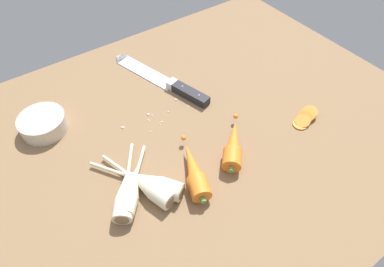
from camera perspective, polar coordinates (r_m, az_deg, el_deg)
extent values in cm
cube|color=brown|center=(79.78, -0.83, -0.76)|extent=(120.00, 90.00, 4.00)
cube|color=silver|center=(95.67, -8.10, 10.65)|extent=(9.80, 20.43, 0.50)
cone|color=silver|center=(102.73, -12.68, 12.92)|extent=(4.64, 3.98, 3.96)
cube|color=silver|center=(89.53, -3.53, 8.68)|extent=(3.38, 2.74, 2.20)
cube|color=#232328|center=(86.30, -0.26, 6.95)|extent=(5.75, 11.34, 2.20)
sphere|color=silver|center=(86.92, -1.71, 8.26)|extent=(0.50, 0.50, 0.50)
sphere|color=silver|center=(84.28, 1.23, 6.71)|extent=(0.50, 0.50, 0.50)
cylinder|color=orange|center=(66.63, 1.27, -9.47)|extent=(5.62, 5.98, 4.20)
cone|color=orange|center=(69.71, 0.01, -5.56)|extent=(7.80, 12.22, 3.99)
sphere|color=orange|center=(74.41, -1.51, -0.77)|extent=(1.20, 1.20, 1.20)
cylinder|color=#5B7F3D|center=(65.18, 1.98, -11.65)|extent=(1.47, 1.36, 1.20)
cylinder|color=orange|center=(71.22, 7.06, -4.43)|extent=(6.20, 6.21, 4.20)
cone|color=orange|center=(74.66, 7.34, -1.08)|extent=(10.46, 10.71, 3.99)
sphere|color=orange|center=(79.71, 7.68, 3.00)|extent=(1.20, 1.20, 1.20)
cylinder|color=#5B7F3D|center=(69.51, 6.90, -6.32)|extent=(1.56, 1.55, 1.20)
cylinder|color=beige|center=(66.66, -3.84, -9.76)|extent=(6.10, 6.37, 4.00)
cone|color=beige|center=(68.71, -9.19, -7.88)|extent=(8.09, 9.48, 3.80)
cylinder|color=beige|center=(72.16, -14.12, -6.44)|extent=(5.92, 8.35, 0.70)
cylinder|color=#7A6647|center=(66.09, -1.83, -10.44)|extent=(2.49, 1.81, 2.80)
cylinder|color=beige|center=(66.03, -5.32, -10.85)|extent=(5.20, 5.58, 4.00)
cone|color=beige|center=(68.67, -9.37, -7.97)|extent=(6.10, 8.91, 3.80)
cylinder|color=beige|center=(72.57, -13.01, -5.65)|extent=(3.34, 8.60, 0.70)
cylinder|color=#7A6647|center=(65.21, -3.76, -11.93)|extent=(2.76, 1.14, 2.80)
cylinder|color=beige|center=(65.64, -11.99, -12.96)|extent=(5.79, 5.90, 4.00)
cone|color=beige|center=(68.68, -11.37, -8.46)|extent=(7.54, 8.63, 3.80)
cylinder|color=beige|center=(72.91, -10.71, -4.68)|extent=(5.34, 7.42, 0.70)
cylinder|color=#7A6647|center=(64.66, -12.23, -14.68)|extent=(2.49, 1.82, 2.80)
cylinder|color=beige|center=(66.03, -11.40, -12.17)|extent=(5.70, 5.71, 4.00)
cone|color=beige|center=(68.73, -10.23, -8.09)|extent=(7.68, 7.93, 3.80)
cylinder|color=beige|center=(72.57, -9.06, -4.68)|extent=(5.77, 6.30, 0.70)
cylinder|color=#7A6647|center=(65.15, -11.86, -13.72)|extent=(2.28, 2.10, 2.80)
cylinder|color=orange|center=(83.98, 18.47, 1.61)|extent=(3.59, 3.59, 0.70)
cylinder|color=orange|center=(84.44, 18.87, 2.03)|extent=(3.76, 3.67, 2.03)
cylinder|color=orange|center=(85.09, 19.16, 2.61)|extent=(3.81, 3.73, 2.45)
cylinder|color=orange|center=(85.76, 19.63, 3.12)|extent=(3.91, 3.83, 2.20)
cylinder|color=orange|center=(86.21, 20.03, 3.50)|extent=(3.82, 3.74, 2.03)
cylinder|color=beige|center=(85.28, -24.71, 1.59)|extent=(11.00, 11.00, 4.00)
cylinder|color=#ABA392|center=(84.96, -24.81, 1.81)|extent=(8.80, 8.80, 2.80)
sphere|color=beige|center=(80.71, -5.37, 2.12)|extent=(0.51, 0.51, 0.51)
sphere|color=beige|center=(81.47, -7.65, 2.37)|extent=(0.44, 0.44, 0.44)
sphere|color=beige|center=(84.27, -0.67, 4.85)|extent=(0.42, 0.42, 0.42)
sphere|color=beige|center=(80.29, -5.68, 1.73)|extent=(0.42, 0.42, 0.42)
sphere|color=beige|center=(82.57, -7.02, 3.25)|extent=(0.43, 0.43, 0.43)
sphere|color=beige|center=(82.78, -7.73, 3.49)|extent=(0.82, 0.82, 0.82)
sphere|color=beige|center=(78.90, -7.36, 0.41)|extent=(0.42, 0.42, 0.42)
sphere|color=beige|center=(85.38, 0.90, 5.63)|extent=(0.54, 0.54, 0.54)
sphere|color=beige|center=(83.12, -4.09, 3.96)|extent=(0.48, 0.48, 0.48)
sphere|color=beige|center=(86.07, -2.89, 6.08)|extent=(0.75, 0.75, 0.75)
sphere|color=beige|center=(80.77, -12.13, 1.19)|extent=(0.83, 0.83, 0.83)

